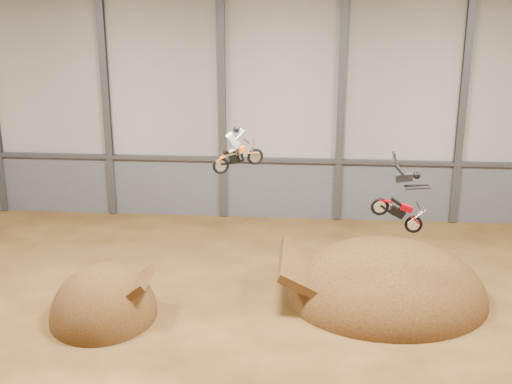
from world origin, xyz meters
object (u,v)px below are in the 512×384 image
(fmx_rider_b, at_px, (394,192))
(landing_ramp, at_px, (386,298))
(fmx_rider_a, at_px, (240,146))
(takeoff_ramp, at_px, (104,316))

(fmx_rider_b, bearing_deg, landing_ramp, 83.19)
(landing_ramp, height_order, fmx_rider_a, fmx_rider_a)
(fmx_rider_b, bearing_deg, takeoff_ramp, -179.19)
(landing_ramp, bearing_deg, fmx_rider_b, -95.76)
(landing_ramp, relative_size, fmx_rider_b, 2.97)
(fmx_rider_a, xyz_separation_m, fmx_rider_b, (6.24, -0.61, -1.63))
(takeoff_ramp, height_order, fmx_rider_a, fmx_rider_a)
(landing_ramp, xyz_separation_m, fmx_rider_b, (-0.22, -2.19, 5.82))
(landing_ramp, relative_size, fmx_rider_a, 4.20)
(takeoff_ramp, xyz_separation_m, fmx_rider_a, (5.82, 1.00, 7.45))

